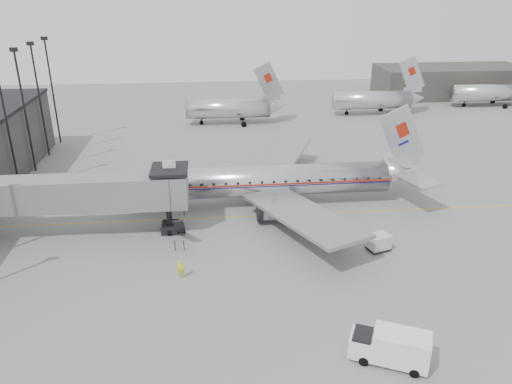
% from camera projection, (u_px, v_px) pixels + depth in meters
% --- Properties ---
extents(ground, '(160.00, 160.00, 0.00)m').
position_uv_depth(ground, '(269.00, 244.00, 46.05)').
color(ground, slate).
rests_on(ground, ground).
extents(hangar, '(30.00, 12.00, 6.00)m').
position_uv_depth(hangar, '(450.00, 81.00, 103.67)').
color(hangar, '#363431').
rests_on(hangar, ground).
extents(apron_line, '(60.00, 0.15, 0.01)m').
position_uv_depth(apron_line, '(291.00, 215.00, 51.80)').
color(apron_line, gold).
rests_on(apron_line, ground).
extents(jet_bridge, '(21.00, 6.20, 7.10)m').
position_uv_depth(jet_bridge, '(87.00, 194.00, 46.32)').
color(jet_bridge, slate).
rests_on(jet_bridge, ground).
extents(distant_aircraft_near, '(16.39, 3.20, 10.26)m').
position_uv_depth(distant_aircraft_near, '(229.00, 108.00, 83.26)').
color(distant_aircraft_near, silver).
rests_on(distant_aircraft_near, ground).
extents(distant_aircraft_mid, '(16.39, 3.20, 10.26)m').
position_uv_depth(distant_aircraft_mid, '(373.00, 99.00, 89.17)').
color(distant_aircraft_mid, silver).
rests_on(distant_aircraft_mid, ground).
extents(distant_aircraft_far, '(16.39, 3.20, 10.26)m').
position_uv_depth(distant_aircraft_far, '(490.00, 92.00, 94.90)').
color(distant_aircraft_far, silver).
rests_on(distant_aircraft_far, ground).
extents(airliner, '(33.72, 31.26, 10.67)m').
position_uv_depth(airliner, '(270.00, 181.00, 53.33)').
color(airliner, silver).
rests_on(airliner, ground).
extents(service_van, '(5.26, 3.77, 2.32)m').
position_uv_depth(service_van, '(391.00, 346.00, 31.45)').
color(service_van, white).
rests_on(service_van, ground).
extents(baggage_cart_white, '(2.28, 1.98, 1.51)m').
position_uv_depth(baggage_cart_white, '(379.00, 242.00, 44.75)').
color(baggage_cart_white, silver).
rests_on(baggage_cart_white, ground).
extents(ramp_worker, '(0.62, 0.43, 1.64)m').
position_uv_depth(ramp_worker, '(181.00, 269.00, 40.55)').
color(ramp_worker, '#D2E61B').
rests_on(ramp_worker, ground).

